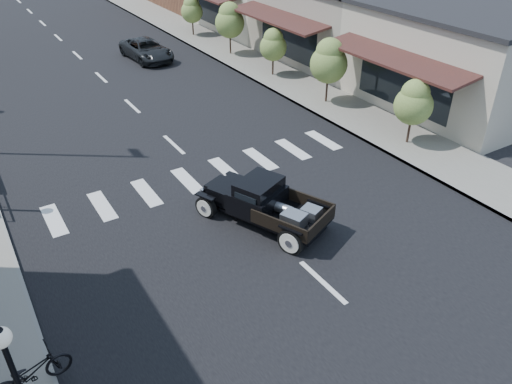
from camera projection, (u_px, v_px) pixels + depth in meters
ground at (264, 228)px, 15.95m from camera, size 120.00×120.00×0.00m
road at (113, 88)px, 26.73m from camera, size 14.00×80.00×0.02m
road_markings at (147, 120)px, 23.14m from camera, size 12.00×60.00×0.06m
sidewalk_right at (248, 61)px, 30.52m from camera, size 3.00×80.00×0.15m
storefront_near at (478, 54)px, 24.38m from camera, size 10.00×9.00×4.50m
storefront_mid at (354, 18)px, 30.86m from camera, size 10.00×9.00×4.50m
small_tree_a at (412, 113)px, 20.21m from camera, size 1.56×1.56×2.61m
small_tree_b at (328, 72)px, 23.99m from camera, size 1.80×1.80×3.00m
small_tree_c at (273, 53)px, 27.56m from camera, size 1.48×1.48×2.47m
small_tree_d at (230, 29)px, 30.90m from camera, size 1.81×1.81×3.01m
small_tree_e at (192, 16)px, 34.91m from camera, size 1.50×1.50×2.51m
hotrod_pickup at (264, 202)px, 15.83m from camera, size 3.67×4.92×1.55m
second_car at (147, 50)px, 30.71m from camera, size 2.33×4.53×1.22m
motorcycle at (30, 373)px, 10.53m from camera, size 1.79×0.80×0.91m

